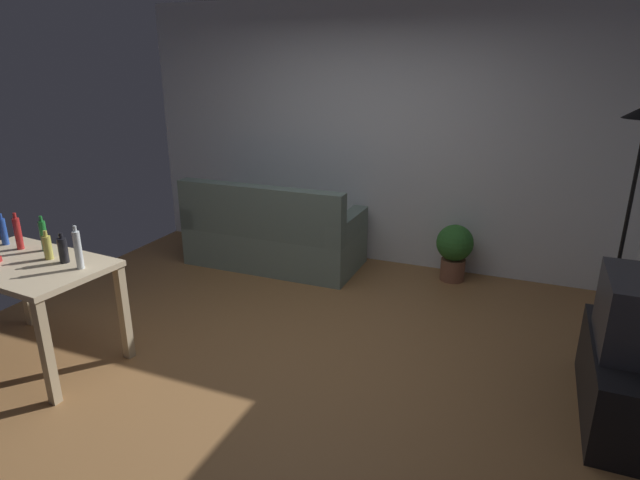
{
  "coord_description": "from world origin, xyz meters",
  "views": [
    {
      "loc": [
        1.58,
        -3.09,
        2.08
      ],
      "look_at": [
        0.1,
        0.5,
        0.75
      ],
      "focal_mm": 29.37,
      "sensor_mm": 36.0,
      "label": 1
    }
  ],
  "objects_px": {
    "desk": "(27,277)",
    "bottle_dark": "(63,250)",
    "bottle_squat": "(48,247)",
    "couch": "(273,237)",
    "bottle_green": "(44,235)",
    "torchiere_lamp": "(638,162)",
    "potted_plant": "(454,249)",
    "tv": "(640,314)",
    "bottle_blue": "(3,231)",
    "tv_stand": "(625,382)",
    "bottle_red": "(18,233)",
    "bottle_clear": "(78,250)"
  },
  "relations": [
    {
      "from": "desk",
      "to": "bottle_dark",
      "type": "bearing_deg",
      "value": 26.23
    },
    {
      "from": "bottle_green",
      "to": "bottle_squat",
      "type": "distance_m",
      "value": 0.21
    },
    {
      "from": "bottle_green",
      "to": "tv",
      "type": "bearing_deg",
      "value": 9.23
    },
    {
      "from": "tv",
      "to": "potted_plant",
      "type": "height_order",
      "value": "tv"
    },
    {
      "from": "tv",
      "to": "bottle_green",
      "type": "bearing_deg",
      "value": 99.23
    },
    {
      "from": "torchiere_lamp",
      "to": "tv_stand",
      "type": "bearing_deg",
      "value": -90.0
    },
    {
      "from": "torchiere_lamp",
      "to": "bottle_red",
      "type": "xyz_separation_m",
      "value": [
        -4.11,
        -1.67,
        -0.53
      ]
    },
    {
      "from": "desk",
      "to": "bottle_squat",
      "type": "relative_size",
      "value": 6.07
    },
    {
      "from": "bottle_red",
      "to": "torchiere_lamp",
      "type": "bearing_deg",
      "value": 22.06
    },
    {
      "from": "bottle_green",
      "to": "bottle_squat",
      "type": "bearing_deg",
      "value": -35.4
    },
    {
      "from": "tv",
      "to": "bottle_green",
      "type": "relative_size",
      "value": 2.29
    },
    {
      "from": "tv",
      "to": "desk",
      "type": "bearing_deg",
      "value": 102.73
    },
    {
      "from": "torchiere_lamp",
      "to": "potted_plant",
      "type": "distance_m",
      "value": 1.87
    },
    {
      "from": "torchiere_lamp",
      "to": "bottle_green",
      "type": "height_order",
      "value": "torchiere_lamp"
    },
    {
      "from": "potted_plant",
      "to": "bottle_dark",
      "type": "xyz_separation_m",
      "value": [
        -2.29,
        -2.54,
        0.52
      ]
    },
    {
      "from": "torchiere_lamp",
      "to": "potted_plant",
      "type": "height_order",
      "value": "torchiere_lamp"
    },
    {
      "from": "potted_plant",
      "to": "bottle_blue",
      "type": "bearing_deg",
      "value": -141.03
    },
    {
      "from": "couch",
      "to": "bottle_blue",
      "type": "distance_m",
      "value": 2.48
    },
    {
      "from": "torchiere_lamp",
      "to": "bottle_red",
      "type": "height_order",
      "value": "torchiere_lamp"
    },
    {
      "from": "bottle_clear",
      "to": "bottle_squat",
      "type": "bearing_deg",
      "value": 171.42
    },
    {
      "from": "bottle_green",
      "to": "potted_plant",
      "type": "bearing_deg",
      "value": 42.63
    },
    {
      "from": "potted_plant",
      "to": "bottle_blue",
      "type": "relative_size",
      "value": 2.34
    },
    {
      "from": "tv_stand",
      "to": "bottle_green",
      "type": "bearing_deg",
      "value": 99.24
    },
    {
      "from": "bottle_squat",
      "to": "bottle_dark",
      "type": "xyz_separation_m",
      "value": [
        0.16,
        -0.01,
        0.0
      ]
    },
    {
      "from": "couch",
      "to": "bottle_green",
      "type": "xyz_separation_m",
      "value": [
        -0.77,
        -2.1,
        0.57
      ]
    },
    {
      "from": "tv_stand",
      "to": "tv",
      "type": "height_order",
      "value": "tv"
    },
    {
      "from": "bottle_dark",
      "to": "bottle_clear",
      "type": "bearing_deg",
      "value": -12.83
    },
    {
      "from": "desk",
      "to": "bottle_squat",
      "type": "height_order",
      "value": "bottle_squat"
    },
    {
      "from": "desk",
      "to": "potted_plant",
      "type": "relative_size",
      "value": 2.2
    },
    {
      "from": "couch",
      "to": "tv_stand",
      "type": "xyz_separation_m",
      "value": [
        3.14,
        -1.46,
        -0.07
      ]
    },
    {
      "from": "tv",
      "to": "desk",
      "type": "xyz_separation_m",
      "value": [
        -3.86,
        -0.87,
        -0.05
      ]
    },
    {
      "from": "potted_plant",
      "to": "bottle_squat",
      "type": "bearing_deg",
      "value": -134.03
    },
    {
      "from": "couch",
      "to": "bottle_green",
      "type": "height_order",
      "value": "bottle_green"
    },
    {
      "from": "bottle_red",
      "to": "bottle_squat",
      "type": "bearing_deg",
      "value": -10.97
    },
    {
      "from": "desk",
      "to": "bottle_red",
      "type": "xyz_separation_m",
      "value": [
        -0.26,
        0.18,
        0.23
      ]
    },
    {
      "from": "tv_stand",
      "to": "torchiere_lamp",
      "type": "relative_size",
      "value": 0.61
    },
    {
      "from": "torchiere_lamp",
      "to": "bottle_dark",
      "type": "height_order",
      "value": "torchiere_lamp"
    },
    {
      "from": "tv_stand",
      "to": "bottle_dark",
      "type": "relative_size",
      "value": 5.14
    },
    {
      "from": "bottle_red",
      "to": "couch",
      "type": "bearing_deg",
      "value": 65.75
    },
    {
      "from": "couch",
      "to": "bottle_blue",
      "type": "height_order",
      "value": "bottle_blue"
    },
    {
      "from": "torchiere_lamp",
      "to": "bottle_dark",
      "type": "distance_m",
      "value": 4.03
    },
    {
      "from": "tv_stand",
      "to": "desk",
      "type": "bearing_deg",
      "value": 102.74
    },
    {
      "from": "bottle_dark",
      "to": "bottle_squat",
      "type": "bearing_deg",
      "value": 176.71
    },
    {
      "from": "torchiere_lamp",
      "to": "potted_plant",
      "type": "bearing_deg",
      "value": 148.43
    },
    {
      "from": "couch",
      "to": "bottle_red",
      "type": "distance_m",
      "value": 2.43
    },
    {
      "from": "torchiere_lamp",
      "to": "bottle_green",
      "type": "xyz_separation_m",
      "value": [
        -3.91,
        -1.62,
        -0.54
      ]
    },
    {
      "from": "torchiere_lamp",
      "to": "tv",
      "type": "bearing_deg",
      "value": -89.79
    },
    {
      "from": "tv",
      "to": "bottle_green",
      "type": "xyz_separation_m",
      "value": [
        -3.92,
        -0.64,
        0.18
      ]
    },
    {
      "from": "tv_stand",
      "to": "potted_plant",
      "type": "xyz_separation_m",
      "value": [
        -1.29,
        1.78,
        0.09
      ]
    },
    {
      "from": "tv_stand",
      "to": "bottle_green",
      "type": "relative_size",
      "value": 4.2
    }
  ]
}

